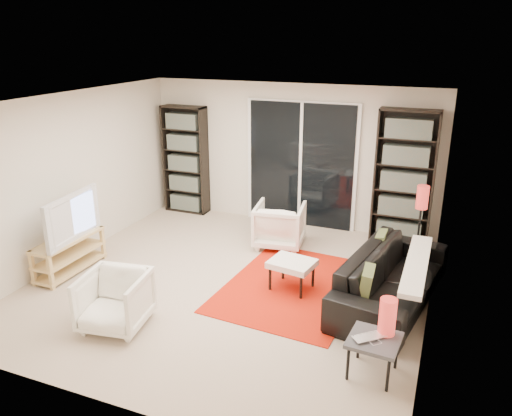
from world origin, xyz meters
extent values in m
plane|color=tan|center=(0.00, 0.00, 0.00)|extent=(5.00, 5.00, 0.00)
cube|color=beige|center=(0.00, 2.50, 1.20)|extent=(5.00, 0.02, 2.40)
cube|color=beige|center=(0.00, -2.50, 1.20)|extent=(5.00, 0.02, 2.40)
cube|color=beige|center=(-2.50, 0.00, 1.20)|extent=(0.02, 5.00, 2.40)
cube|color=beige|center=(2.50, 0.00, 1.20)|extent=(0.02, 5.00, 2.40)
cube|color=white|center=(0.00, 0.00, 2.40)|extent=(5.00, 5.00, 0.02)
cube|color=white|center=(0.20, 2.47, 1.05)|extent=(1.92, 0.06, 2.16)
cube|color=black|center=(0.20, 2.44, 1.05)|extent=(1.80, 0.02, 2.10)
cube|color=white|center=(0.20, 2.42, 1.05)|extent=(0.05, 0.02, 2.10)
cube|color=black|center=(-1.95, 2.34, 0.97)|extent=(0.80, 0.30, 1.95)
cube|color=brown|center=(-1.95, 2.32, 0.97)|extent=(0.70, 0.22, 1.85)
cube|color=black|center=(1.90, 2.34, 1.05)|extent=(0.90, 0.30, 2.10)
cube|color=brown|center=(1.90, 2.32, 1.05)|extent=(0.80, 0.22, 2.00)
cube|color=#E3C178|center=(-2.22, -0.50, 0.48)|extent=(0.36, 1.13, 0.04)
cube|color=#E3C178|center=(-2.22, -0.50, 0.25)|extent=(0.36, 1.13, 0.03)
cube|color=#E3C178|center=(-2.22, -0.50, 0.06)|extent=(0.36, 1.13, 0.04)
cube|color=#E3C178|center=(-2.37, -1.03, 0.25)|extent=(0.05, 0.05, 0.50)
cube|color=#E3C178|center=(-2.37, 0.02, 0.25)|extent=(0.05, 0.05, 0.50)
cube|color=#E3C178|center=(-2.07, -1.03, 0.25)|extent=(0.05, 0.05, 0.50)
cube|color=#E3C178|center=(-2.07, 0.02, 0.25)|extent=(0.05, 0.05, 0.50)
imported|color=black|center=(-2.20, -0.50, 0.82)|extent=(0.25, 1.13, 0.64)
cube|color=red|center=(0.82, 0.22, 0.01)|extent=(1.82, 2.37, 0.01)
imported|color=black|center=(2.04, 0.30, 0.33)|extent=(1.24, 2.35, 0.65)
imported|color=white|center=(0.19, 1.43, 0.34)|extent=(0.83, 0.85, 0.68)
imported|color=white|center=(-0.77, -1.42, 0.32)|extent=(0.79, 0.81, 0.65)
cube|color=white|center=(0.81, 0.16, 0.36)|extent=(0.62, 0.53, 0.08)
cylinder|color=black|center=(0.56, 0.01, 0.16)|extent=(0.04, 0.04, 0.32)
cylinder|color=black|center=(0.62, 0.37, 0.16)|extent=(0.04, 0.04, 0.32)
cylinder|color=black|center=(1.00, -0.06, 0.16)|extent=(0.04, 0.04, 0.32)
cylinder|color=black|center=(1.05, 0.30, 0.16)|extent=(0.04, 0.04, 0.32)
cube|color=#414146|center=(2.07, -1.19, 0.38)|extent=(0.51, 0.51, 0.04)
cylinder|color=black|center=(1.87, -1.37, 0.19)|extent=(0.03, 0.03, 0.38)
cylinder|color=black|center=(1.90, -0.99, 0.19)|extent=(0.03, 0.03, 0.38)
cylinder|color=black|center=(2.25, -1.40, 0.19)|extent=(0.03, 0.03, 0.38)
cylinder|color=black|center=(2.28, -1.02, 0.19)|extent=(0.03, 0.03, 0.38)
imported|color=silver|center=(2.06, -1.24, 0.41)|extent=(0.38, 0.38, 0.03)
cylinder|color=red|center=(2.16, -1.06, 0.59)|extent=(0.17, 0.17, 0.37)
cylinder|color=black|center=(2.24, 1.46, 0.01)|extent=(0.18, 0.18, 0.03)
cylinder|color=black|center=(2.24, 1.46, 0.45)|extent=(0.03, 0.03, 0.90)
cylinder|color=red|center=(2.24, 1.46, 1.04)|extent=(0.16, 0.16, 0.33)
camera|label=1|loc=(2.54, -5.40, 3.16)|focal=35.00mm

